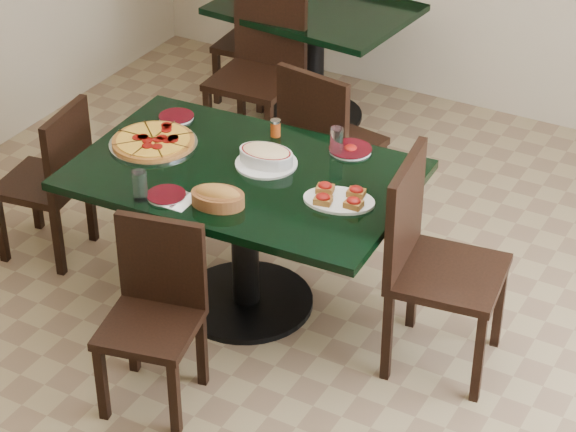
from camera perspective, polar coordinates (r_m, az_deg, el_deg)
The scene contains 20 objects.
floor at distance 5.25m, azimuth 0.16°, elevation -6.68°, with size 5.50×5.50×0.00m, color olive.
main_table at distance 5.20m, azimuth -2.25°, elevation 0.55°, with size 1.57×1.05×0.75m.
back_table at distance 6.97m, azimuth 1.35°, elevation 8.88°, with size 1.20×0.92×0.75m.
chair_far at distance 5.87m, azimuth 1.87°, elevation 3.99°, with size 0.49×0.49×0.92m.
chair_near at distance 4.77m, azimuth -6.75°, elevation -4.51°, with size 0.46×0.46×0.83m.
chair_right at distance 4.90m, azimuth 7.17°, elevation -1.92°, with size 0.53×0.53×1.00m.
chair_left at distance 5.75m, azimuth -11.82°, elevation 2.05°, with size 0.45×0.45×0.84m.
back_chair_near at distance 6.62m, azimuth -1.36°, elevation 7.88°, with size 0.48×0.48×0.99m.
back_chair_left at distance 7.23m, azimuth -1.51°, elevation 9.05°, with size 0.40×0.40×0.80m.
pepperoni_pizza at distance 5.35m, azimuth -6.86°, elevation 3.78°, with size 0.42×0.42×0.04m.
lasagna_casserole at distance 5.13m, azimuth -1.11°, elevation 3.07°, with size 0.29×0.29×0.09m.
bread_basket at distance 4.84m, azimuth -3.58°, elevation 0.98°, with size 0.27×0.21×0.10m.
bruschetta_platter at distance 4.86m, azimuth 2.61°, elevation 0.95°, with size 0.36×0.28×0.05m.
side_plate_near at distance 4.93m, azimuth -6.20°, elevation 1.05°, with size 0.17×0.17×0.02m.
side_plate_far_r at distance 5.27m, azimuth 3.19°, elevation 3.40°, with size 0.20×0.20×0.03m.
side_plate_far_l at distance 5.58m, azimuth -5.69°, elevation 5.04°, with size 0.18×0.18×0.02m.
napkin_setting at distance 4.91m, azimuth -5.70°, elevation 0.83°, with size 0.16×0.16×0.01m.
water_glass_a at distance 5.21m, azimuth 2.49°, elevation 3.82°, with size 0.06×0.06×0.13m, color silver.
water_glass_b at distance 4.90m, azimuth -7.54°, elevation 1.55°, with size 0.06×0.06×0.14m, color silver.
pepper_shaker at distance 5.37m, azimuth -0.64°, elevation 4.51°, with size 0.05×0.05×0.09m.
Camera 1 is at (1.97, -3.56, 3.31)m, focal length 70.00 mm.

